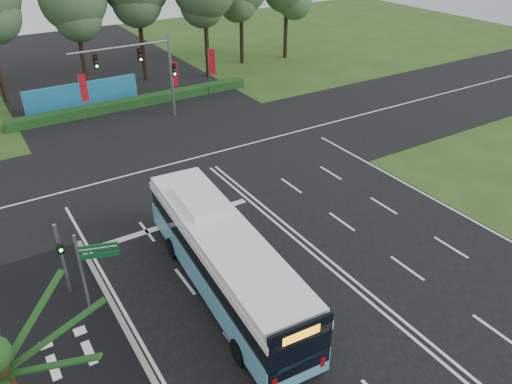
{
  "coord_description": "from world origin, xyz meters",
  "views": [
    {
      "loc": [
        -13.61,
        -17.71,
        15.89
      ],
      "look_at": [
        -1.28,
        2.0,
        2.44
      ],
      "focal_mm": 35.0,
      "sensor_mm": 36.0,
      "label": 1
    }
  ],
  "objects": [
    {
      "name": "street_sign",
      "position": [
        -10.76,
        0.03,
        2.72
      ],
      "size": [
        1.63,
        0.6,
        4.36
      ],
      "rotation": [
        0.0,
        0.0,
        -0.31
      ],
      "color": "gray",
      "rests_on": "ground"
    },
    {
      "name": "pedestrian_signal",
      "position": [
        -11.5,
        2.17,
        2.09
      ],
      "size": [
        0.31,
        0.43,
        3.83
      ],
      "rotation": [
        0.0,
        0.0,
        0.03
      ],
      "color": "gray",
      "rests_on": "ground"
    },
    {
      "name": "banner_flag_left",
      "position": [
        -4.75,
        22.9,
        2.75
      ],
      "size": [
        0.62,
        0.07,
        4.2
      ],
      "rotation": [
        0.0,
        0.0,
        0.03
      ],
      "color": "gray",
      "rests_on": "ground"
    },
    {
      "name": "banner_flag_mid",
      "position": [
        3.21,
        22.88,
        2.68
      ],
      "size": [
        0.6,
        0.16,
        4.07
      ],
      "rotation": [
        0.0,
        0.0,
        -0.19
      ],
      "color": "gray",
      "rests_on": "ground"
    },
    {
      "name": "hedge",
      "position": [
        0.0,
        24.5,
        0.4
      ],
      "size": [
        22.0,
        1.2,
        0.8
      ],
      "primitive_type": "cube",
      "color": "#153A15",
      "rests_on": "ground"
    },
    {
      "name": "traffic_light_gantry",
      "position": [
        0.21,
        20.5,
        4.66
      ],
      "size": [
        8.41,
        0.28,
        7.0
      ],
      "color": "gray",
      "rests_on": "ground"
    },
    {
      "name": "road_main",
      "position": [
        0.0,
        0.0,
        0.02
      ],
      "size": [
        20.0,
        120.0,
        0.04
      ],
      "primitive_type": "cube",
      "color": "black",
      "rests_on": "ground"
    },
    {
      "name": "city_bus",
      "position": [
        -5.25,
        -1.6,
        1.88
      ],
      "size": [
        3.65,
        13.15,
        3.73
      ],
      "rotation": [
        0.0,
        0.0,
        -0.07
      ],
      "color": "#529ABE",
      "rests_on": "ground"
    },
    {
      "name": "blue_hoarding",
      "position": [
        -4.0,
        27.0,
        1.1
      ],
      "size": [
        10.0,
        0.3,
        2.2
      ],
      "primitive_type": "cube",
      "color": "teal",
      "rests_on": "ground"
    },
    {
      "name": "kerb_strip",
      "position": [
        -10.1,
        -3.0,
        0.06
      ],
      "size": [
        0.25,
        18.0,
        0.12
      ],
      "primitive_type": "cube",
      "color": "gray",
      "rests_on": "ground"
    },
    {
      "name": "banner_flag_right",
      "position": [
        7.38,
        23.72,
        2.89
      ],
      "size": [
        0.63,
        0.26,
        4.43
      ],
      "rotation": [
        0.0,
        0.0,
        -0.34
      ],
      "color": "gray",
      "rests_on": "ground"
    },
    {
      "name": "bike_path",
      "position": [
        -12.5,
        -3.0,
        0.03
      ],
      "size": [
        5.0,
        18.0,
        0.06
      ],
      "primitive_type": "cube",
      "color": "black",
      "rests_on": "ground"
    },
    {
      "name": "road_cross",
      "position": [
        0.0,
        12.0,
        0.03
      ],
      "size": [
        120.0,
        14.0,
        0.05
      ],
      "primitive_type": "cube",
      "color": "black",
      "rests_on": "ground"
    },
    {
      "name": "ground",
      "position": [
        0.0,
        0.0,
        0.0
      ],
      "size": [
        120.0,
        120.0,
        0.0
      ],
      "primitive_type": "plane",
      "color": "#264C19",
      "rests_on": "ground"
    }
  ]
}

